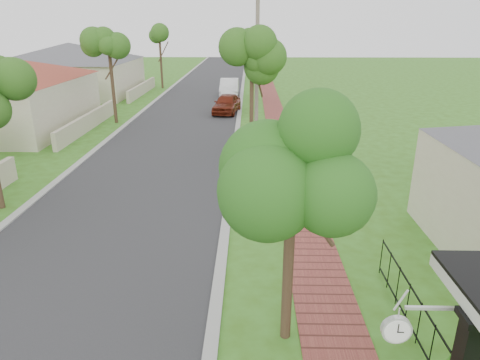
% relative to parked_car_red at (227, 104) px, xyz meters
% --- Properties ---
extents(road, '(7.00, 120.00, 0.02)m').
position_rel_parked_car_red_xyz_m(road, '(-2.72, -5.40, -0.69)').
color(road, '#28282B').
rests_on(road, ground).
extents(kerb_right, '(0.30, 120.00, 0.10)m').
position_rel_parked_car_red_xyz_m(kerb_right, '(0.93, -5.40, -0.69)').
color(kerb_right, '#9E9E99').
rests_on(kerb_right, ground).
extents(kerb_left, '(0.30, 120.00, 0.10)m').
position_rel_parked_car_red_xyz_m(kerb_left, '(-6.37, -5.40, -0.69)').
color(kerb_left, '#9E9E99').
rests_on(kerb_left, ground).
extents(sidewalk, '(1.50, 120.00, 0.03)m').
position_rel_parked_car_red_xyz_m(sidewalk, '(3.53, -5.40, -0.69)').
color(sidewalk, brown).
rests_on(sidewalk, ground).
extents(street_trees, '(10.70, 37.65, 5.89)m').
position_rel_parked_car_red_xyz_m(street_trees, '(-2.59, 1.44, 3.85)').
color(street_trees, '#382619').
rests_on(street_trees, ground).
extents(far_house_grey, '(15.56, 15.56, 4.60)m').
position_rel_parked_car_red_xyz_m(far_house_grey, '(-14.69, 8.60, 1.65)').
color(far_house_grey, beige).
rests_on(far_house_grey, ground).
extents(parked_car_red, '(2.22, 4.25, 1.38)m').
position_rel_parked_car_red_xyz_m(parked_car_red, '(0.00, 0.00, 0.00)').
color(parked_car_red, '#601C0E').
rests_on(parked_car_red, ground).
extents(parked_car_white, '(1.66, 4.63, 1.52)m').
position_rel_parked_car_red_xyz_m(parked_car_white, '(-0.18, 7.76, 0.07)').
color(parked_car_white, white).
rests_on(parked_car_white, ground).
extents(near_tree, '(1.89, 1.89, 4.85)m').
position_rel_parked_car_red_xyz_m(near_tree, '(2.48, -23.90, 3.16)').
color(near_tree, '#382619').
rests_on(near_tree, ground).
extents(utility_pole, '(1.20, 0.24, 7.97)m').
position_rel_parked_car_red_xyz_m(utility_pole, '(2.09, -5.40, 3.35)').
color(utility_pole, '#786A5E').
rests_on(utility_pole, ground).
extents(station_clock, '(1.08, 0.13, 0.65)m').
position_rel_parked_car_red_xyz_m(station_clock, '(3.97, -26.00, 1.26)').
color(station_clock, silver).
rests_on(station_clock, ground).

